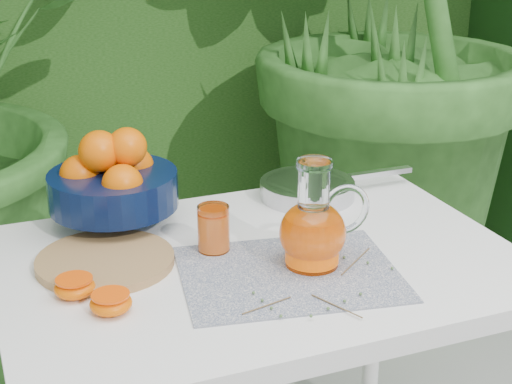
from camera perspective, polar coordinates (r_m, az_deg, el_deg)
name	(u,v)px	position (r m, az deg, el deg)	size (l,w,h in m)	color
potted_plant_right	(360,11)	(2.66, 7.58, 12.93)	(2.09, 2.09, 2.09)	#27521C
white_table	(260,294)	(1.57, 0.27, -7.45)	(1.00, 0.70, 0.75)	white
placemat	(289,273)	(1.47, 2.43, -5.93)	(0.40, 0.31, 0.00)	#0B1C43
cutting_board	(105,261)	(1.53, -10.91, -4.93)	(0.26, 0.26, 0.02)	olive
fruit_bowl	(112,181)	(1.67, -10.41, 0.76)	(0.30, 0.30, 0.21)	black
juice_pitcher	(314,229)	(1.47, 4.24, -2.73)	(0.18, 0.13, 0.21)	white
juice_tumbler	(214,229)	(1.54, -3.11, -2.72)	(0.06, 0.06, 0.09)	white
saute_pan	(309,188)	(1.82, 3.85, 0.29)	(0.39, 0.22, 0.04)	#B9B9BE
orange_halves	(177,274)	(1.44, -5.80, -5.96)	(0.59, 0.19, 0.04)	#F16702
thyme_sprigs	(323,288)	(1.41, 4.89, -6.97)	(0.33, 0.25, 0.01)	brown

